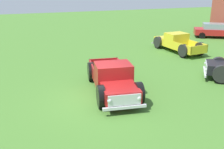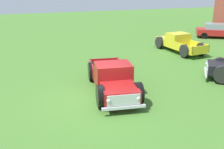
# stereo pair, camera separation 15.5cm
# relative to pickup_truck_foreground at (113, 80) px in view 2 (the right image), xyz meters

# --- Properties ---
(ground_plane) EXTENTS (80.00, 80.00, 0.00)m
(ground_plane) POSITION_rel_pickup_truck_foreground_xyz_m (0.39, -0.94, -0.74)
(ground_plane) COLOR #477A2D
(pickup_truck_foreground) EXTENTS (5.28, 2.62, 1.55)m
(pickup_truck_foreground) POSITION_rel_pickup_truck_foreground_xyz_m (0.00, 0.00, 0.00)
(pickup_truck_foreground) COLOR maroon
(pickup_truck_foreground) RESTS_ON ground_plane
(pickup_truck_behind_right) EXTENTS (4.90, 2.21, 1.46)m
(pickup_truck_behind_right) POSITION_rel_pickup_truck_foreground_xyz_m (-6.36, 7.74, -0.04)
(pickup_truck_behind_right) COLOR yellow
(pickup_truck_behind_right) RESTS_ON ground_plane
(sedan_distant_a) EXTENTS (3.70, 4.50, 1.41)m
(sedan_distant_a) POSITION_rel_pickup_truck_foreground_xyz_m (-9.61, 14.65, 0.00)
(sedan_distant_a) COLOR #B21E1E
(sedan_distant_a) RESTS_ON ground_plane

